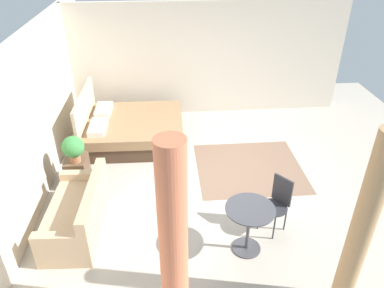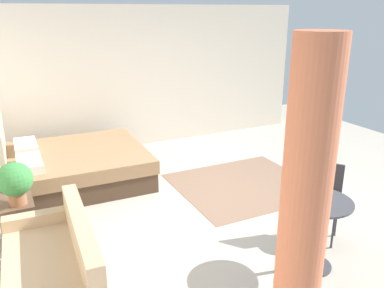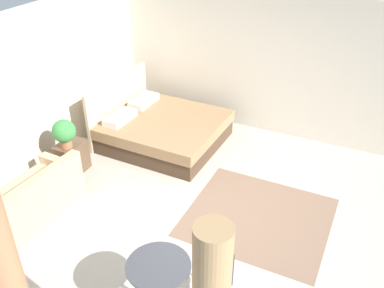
% 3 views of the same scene
% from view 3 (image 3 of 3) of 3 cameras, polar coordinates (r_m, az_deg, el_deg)
% --- Properties ---
extents(ground_plane, '(8.82, 9.43, 0.02)m').
position_cam_3_polar(ground_plane, '(6.22, 3.30, -10.17)').
color(ground_plane, '#B2A899').
extents(wall_back, '(8.82, 0.12, 2.64)m').
position_cam_3_polar(wall_back, '(7.13, -21.05, 6.13)').
color(wall_back, beige).
rests_on(wall_back, ground).
extents(wall_right, '(0.12, 6.43, 2.64)m').
position_cam_3_polar(wall_right, '(7.96, 11.89, 10.14)').
color(wall_right, beige).
rests_on(wall_right, ground).
extents(area_rug, '(1.83, 2.00, 0.01)m').
position_cam_3_polar(area_rug, '(6.32, 8.93, -9.68)').
color(area_rug, '#7F604C').
rests_on(area_rug, ground).
extents(bed, '(1.90, 2.08, 1.12)m').
position_cam_3_polar(bed, '(7.86, -4.17, 2.06)').
color(bed, '#473323').
rests_on(bed, ground).
extents(couch, '(1.59, 0.83, 0.80)m').
position_cam_3_polar(couch, '(6.49, -21.08, -7.26)').
color(couch, tan).
rests_on(couch, ground).
extents(nightstand, '(0.50, 0.36, 0.53)m').
position_cam_3_polar(nightstand, '(7.30, -15.88, -1.77)').
color(nightstand, brown).
rests_on(nightstand, ground).
extents(potted_plant, '(0.37, 0.37, 0.48)m').
position_cam_3_polar(potted_plant, '(6.95, -16.87, 1.54)').
color(potted_plant, '#935B3D').
rests_on(potted_plant, nightstand).
extents(balcony_table, '(0.69, 0.69, 0.76)m').
position_cam_3_polar(balcony_table, '(4.74, -4.45, -17.85)').
color(balcony_table, '#3F3F44').
rests_on(balcony_table, ground).
extents(cafe_chair_near_window, '(0.57, 0.57, 0.89)m').
position_cam_3_polar(cafe_chair_near_window, '(4.84, 3.75, -16.60)').
color(cafe_chair_near_window, '#2D2D33').
rests_on(cafe_chair_near_window, ground).
extents(curtain_right, '(0.31, 0.31, 2.44)m').
position_cam_3_polar(curtain_right, '(4.31, -24.35, -14.29)').
color(curtain_right, '#D1704C').
rests_on(curtain_right, ground).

